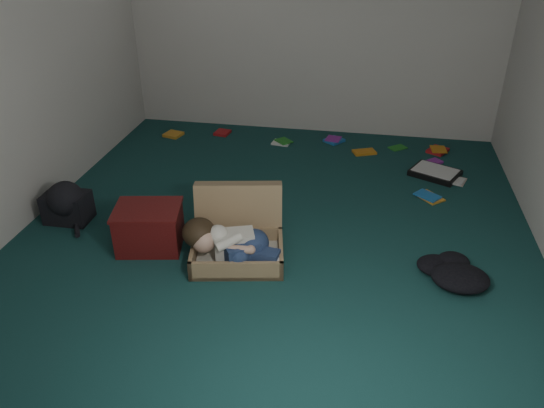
% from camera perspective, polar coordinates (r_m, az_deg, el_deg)
% --- Properties ---
extents(floor, '(4.50, 4.50, 0.00)m').
position_cam_1_polar(floor, '(4.19, 0.37, -3.17)').
color(floor, '#153E3D').
rests_on(floor, ground).
extents(wall_back, '(4.50, 0.00, 4.50)m').
position_cam_1_polar(wall_back, '(5.84, 4.50, 19.92)').
color(wall_back, silver).
rests_on(wall_back, ground).
extents(wall_front, '(4.50, 0.00, 4.50)m').
position_cam_1_polar(wall_front, '(1.67, -13.12, -6.51)').
color(wall_front, silver).
rests_on(wall_front, ground).
extents(wall_left, '(0.00, 4.50, 4.50)m').
position_cam_1_polar(wall_left, '(4.45, -26.70, 14.00)').
color(wall_left, silver).
rests_on(wall_left, ground).
extents(suitcase, '(0.76, 0.75, 0.48)m').
position_cam_1_polar(suitcase, '(3.91, -3.68, -3.35)').
color(suitcase, '#9B7D55').
rests_on(suitcase, floor).
extents(person, '(0.73, 0.36, 0.30)m').
position_cam_1_polar(person, '(3.76, -4.51, -4.18)').
color(person, silver).
rests_on(person, suitcase).
extents(maroon_bin, '(0.54, 0.46, 0.33)m').
position_cam_1_polar(maroon_bin, '(4.05, -13.06, -2.48)').
color(maroon_bin, '#591212').
rests_on(maroon_bin, floor).
extents(backpack, '(0.44, 0.36, 0.26)m').
position_cam_1_polar(backpack, '(4.61, -21.16, -0.21)').
color(backpack, black).
rests_on(backpack, floor).
extents(clothing_pile, '(0.52, 0.46, 0.14)m').
position_cam_1_polar(clothing_pile, '(3.90, 18.19, -6.42)').
color(clothing_pile, black).
rests_on(clothing_pile, floor).
extents(paper_tray, '(0.53, 0.48, 0.06)m').
position_cam_1_polar(paper_tray, '(5.31, 17.14, 3.24)').
color(paper_tray, black).
rests_on(paper_tray, floor).
extents(book_scatter, '(3.17, 1.35, 0.02)m').
position_cam_1_polar(book_scatter, '(5.61, 8.15, 5.48)').
color(book_scatter, orange).
rests_on(book_scatter, floor).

